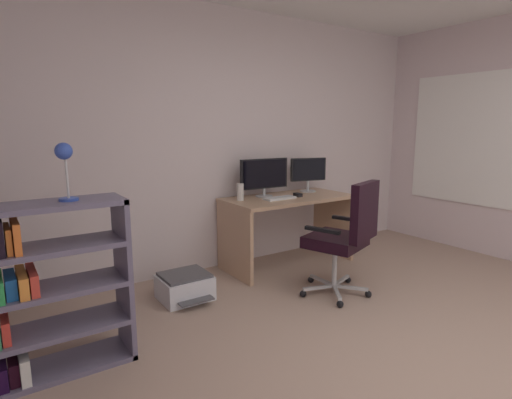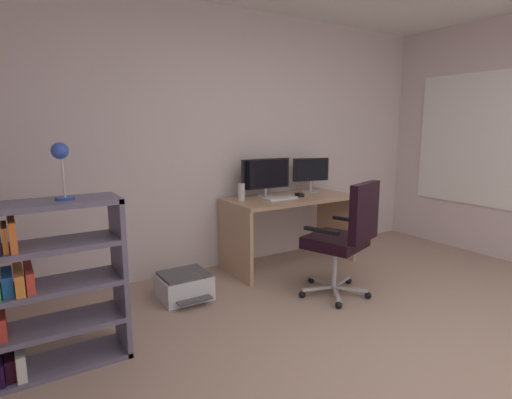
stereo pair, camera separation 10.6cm
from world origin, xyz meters
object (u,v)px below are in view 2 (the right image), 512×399
(computer_mouse, at_px, (300,195))
(keyboard, at_px, (281,198))
(monitor_secondary, at_px, (311,172))
(office_chair, at_px, (346,234))
(monitor_main, at_px, (266,175))
(desktop_speaker, at_px, (241,192))
(bookshelf, at_px, (25,292))
(printer, at_px, (184,286))
(desk, at_px, (290,216))
(desk_lamp, at_px, (61,160))

(computer_mouse, bearing_deg, keyboard, -166.85)
(monitor_secondary, distance_m, office_chair, 1.26)
(computer_mouse, xyz_separation_m, office_chair, (-0.20, -0.90, -0.19))
(monitor_main, relative_size, desktop_speaker, 3.31)
(monitor_main, relative_size, computer_mouse, 5.63)
(bookshelf, bearing_deg, desktop_speaker, 23.53)
(printer, bearing_deg, monitor_secondary, 12.11)
(monitor_secondary, relative_size, desktop_speaker, 2.49)
(monitor_secondary, distance_m, printer, 1.94)
(monitor_secondary, distance_m, bookshelf, 3.07)
(monitor_main, distance_m, office_chair, 1.16)
(keyboard, distance_m, printer, 1.32)
(monitor_secondary, height_order, computer_mouse, monitor_secondary)
(office_chair, bearing_deg, printer, 148.84)
(keyboard, bearing_deg, office_chair, -87.29)
(monitor_main, bearing_deg, desktop_speaker, -171.70)
(keyboard, xyz_separation_m, office_chair, (0.05, -0.88, -0.18))
(desktop_speaker, distance_m, office_chair, 1.15)
(desktop_speaker, height_order, bookshelf, bookshelf)
(monitor_secondary, height_order, printer, monitor_secondary)
(monitor_main, height_order, office_chair, monitor_main)
(desk, bearing_deg, bookshelf, -163.05)
(monitor_main, height_order, bookshelf, monitor_main)
(computer_mouse, distance_m, desk_lamp, 2.51)
(computer_mouse, relative_size, desktop_speaker, 0.59)
(computer_mouse, relative_size, bookshelf, 0.10)
(office_chair, relative_size, desk_lamp, 3.01)
(monitor_main, distance_m, monitor_secondary, 0.61)
(keyboard, distance_m, desk_lamp, 2.27)
(desk_lamp, bearing_deg, monitor_main, 23.86)
(desk, bearing_deg, monitor_main, 146.58)
(monitor_secondary, xyz_separation_m, desk_lamp, (-2.65, -0.90, 0.31))
(keyboard, height_order, printer, keyboard)
(keyboard, bearing_deg, desktop_speaker, 156.75)
(computer_mouse, bearing_deg, desk_lamp, -153.94)
(desk_lamp, distance_m, printer, 1.61)
(monitor_main, distance_m, bookshelf, 2.51)
(desk, xyz_separation_m, monitor_secondary, (0.39, 0.14, 0.43))
(office_chair, height_order, bookshelf, bookshelf)
(desk, relative_size, monitor_secondary, 3.25)
(monitor_main, height_order, monitor_secondary, monitor_main)
(monitor_main, relative_size, bookshelf, 0.54)
(bookshelf, bearing_deg, office_chair, -4.28)
(computer_mouse, height_order, printer, computer_mouse)
(desktop_speaker, bearing_deg, keyboard, -22.59)
(printer, bearing_deg, office_chair, -31.16)
(monitor_secondary, bearing_deg, desk_lamp, -161.17)
(monitor_secondary, distance_m, desk_lamp, 2.82)
(desktop_speaker, distance_m, printer, 1.09)
(keyboard, bearing_deg, bookshelf, -164.02)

